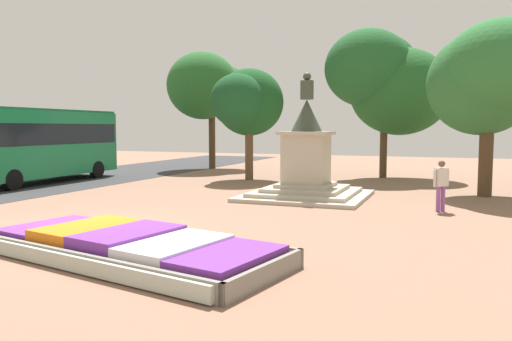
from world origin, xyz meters
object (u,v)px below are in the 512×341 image
(statue_monument, at_px, (306,168))
(pedestrian_near_planter, at_px, (441,182))
(city_bus, at_px, (35,141))
(flower_planter, at_px, (127,247))

(statue_monument, xyz_separation_m, pedestrian_near_planter, (4.82, -1.54, -0.19))
(city_bus, relative_size, pedestrian_near_planter, 5.68)
(flower_planter, distance_m, pedestrian_near_planter, 10.19)
(flower_planter, xyz_separation_m, statue_monument, (1.04, 9.84, 0.89))
(statue_monument, distance_m, pedestrian_near_planter, 5.06)
(city_bus, xyz_separation_m, pedestrian_near_planter, (18.14, -1.57, -1.08))
(flower_planter, bearing_deg, city_bus, 141.19)
(statue_monument, bearing_deg, flower_planter, -96.05)
(flower_planter, xyz_separation_m, city_bus, (-12.27, 9.87, 1.78))
(statue_monument, bearing_deg, city_bus, 179.85)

